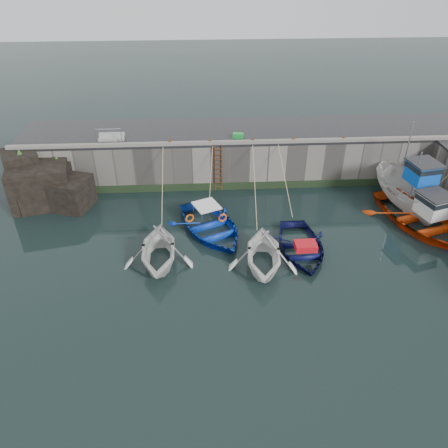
{
  "coord_description": "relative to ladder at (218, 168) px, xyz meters",
  "views": [
    {
      "loc": [
        -3.07,
        -15.37,
        14.07
      ],
      "look_at": [
        -1.97,
        4.03,
        1.2
      ],
      "focal_mm": 35.0,
      "sensor_mm": 36.0,
      "label": 1
    }
  ],
  "objects": [
    {
      "name": "quay_back",
      "position": [
        2.0,
        2.59,
        -0.09
      ],
      "size": [
        30.0,
        5.0,
        3.0
      ],
      "primitive_type": "cube",
      "color": "slate",
      "rests_on": "ground"
    },
    {
      "name": "bollard_b",
      "position": [
        -0.5,
        0.34,
        1.71
      ],
      "size": [
        0.18,
        0.18,
        0.28
      ],
      "primitive_type": "cylinder",
      "color": "#3F1E0F",
      "rests_on": "road_back"
    },
    {
      "name": "fish_crate",
      "position": [
        1.35,
        1.18,
        1.72
      ],
      "size": [
        0.73,
        0.5,
        0.31
      ],
      "primitive_type": "cube",
      "rotation": [
        0.0,
        0.0,
        -0.21
      ],
      "color": "green",
      "rests_on": "road_back"
    },
    {
      "name": "ground",
      "position": [
        2.0,
        -9.91,
        -1.59
      ],
      "size": [
        120.0,
        120.0,
        0.0
      ],
      "primitive_type": "plane",
      "color": "black",
      "rests_on": "ground"
    },
    {
      "name": "railing",
      "position": [
        -6.75,
        1.33,
        1.77
      ],
      "size": [
        1.6,
        1.05,
        1.0
      ],
      "color": "#A5A8AD",
      "rests_on": "road_back"
    },
    {
      "name": "boat_near_blacktrim",
      "position": [
        1.88,
        -8.06,
        -1.59
      ],
      "size": [
        4.21,
        4.75,
        2.32
      ],
      "primitive_type": "imported",
      "rotation": [
        0.0,
        0.0,
        -0.1
      ],
      "color": "white",
      "rests_on": "ground"
    },
    {
      "name": "boat_far_orange",
      "position": [
        11.51,
        -4.8,
        -1.14
      ],
      "size": [
        6.56,
        7.87,
        4.4
      ],
      "rotation": [
        0.0,
        0.0,
        0.29
      ],
      "color": "#E7400C",
      "rests_on": "ground"
    },
    {
      "name": "boat_near_white",
      "position": [
        -3.4,
        -7.44,
        -1.59
      ],
      "size": [
        3.94,
        4.54,
        2.34
      ],
      "primitive_type": "imported",
      "rotation": [
        0.0,
        0.0,
        0.02
      ],
      "color": "silver",
      "rests_on": "ground"
    },
    {
      "name": "bollard_a",
      "position": [
        -3.0,
        0.34,
        1.71
      ],
      "size": [
        0.18,
        0.18,
        0.28
      ],
      "primitive_type": "cylinder",
      "color": "#3F1E0F",
      "rests_on": "road_back"
    },
    {
      "name": "boat_near_blue_rope",
      "position": [
        -0.66,
        -1.1,
        -1.59
      ],
      "size": [
        0.04,
        3.51,
        3.1
      ],
      "primitive_type": null,
      "color": "tan",
      "rests_on": "ground"
    },
    {
      "name": "bollard_c",
      "position": [
        2.2,
        0.34,
        1.71
      ],
      "size": [
        0.18,
        0.18,
        0.28
      ],
      "primitive_type": "cylinder",
      "color": "#3F1E0F",
      "rests_on": "road_back"
    },
    {
      "name": "boat_near_navy",
      "position": [
        4.08,
        -6.87,
        -1.59
      ],
      "size": [
        3.54,
        4.9,
        1.0
      ],
      "primitive_type": "imported",
      "rotation": [
        0.0,
        0.0,
        0.02
      ],
      "color": "#0A0D3F",
      "rests_on": "ground"
    },
    {
      "name": "kerb_back",
      "position": [
        2.0,
        0.24,
        1.67
      ],
      "size": [
        30.0,
        0.3,
        0.2
      ],
      "primitive_type": "cube",
      "color": "slate",
      "rests_on": "road_back"
    },
    {
      "name": "boat_near_blue",
      "position": [
        -0.66,
        -4.78,
        -1.59
      ],
      "size": [
        5.89,
        6.72,
        1.16
      ],
      "primitive_type": "imported",
      "rotation": [
        0.0,
        0.0,
        0.41
      ],
      "color": "#0B31AA",
      "rests_on": "ground"
    },
    {
      "name": "road_back",
      "position": [
        2.0,
        2.59,
        1.49
      ],
      "size": [
        30.0,
        5.0,
        0.16
      ],
      "primitive_type": "cube",
      "color": "black",
      "rests_on": "quay_back"
    },
    {
      "name": "boat_near_blacktrim_rope",
      "position": [
        1.88,
        -2.74,
        -1.59
      ],
      "size": [
        0.04,
        6.21,
        3.1
      ],
      "primitive_type": null,
      "color": "tan",
      "rests_on": "ground"
    },
    {
      "name": "boat_far_white",
      "position": [
        11.51,
        -2.89,
        -0.56
      ],
      "size": [
        3.43,
        6.61,
        5.43
      ],
      "rotation": [
        0.0,
        0.0,
        0.18
      ],
      "color": "silver",
      "rests_on": "ground"
    },
    {
      "name": "boat_near_white_rope",
      "position": [
        -3.4,
        -2.43,
        -1.59
      ],
      "size": [
        0.04,
        5.66,
        3.1
      ],
      "primitive_type": null,
      "color": "tan",
      "rests_on": "ground"
    },
    {
      "name": "rock_outcrop",
      "position": [
        -10.92,
        -0.8,
        -0.33
      ],
      "size": [
        5.85,
        4.24,
        3.41
      ],
      "color": "black",
      "rests_on": "ground"
    },
    {
      "name": "algae_back",
      "position": [
        2.0,
        0.05,
        -1.34
      ],
      "size": [
        30.0,
        0.08,
        0.5
      ],
      "primitive_type": "cube",
      "color": "black",
      "rests_on": "ground"
    },
    {
      "name": "ladder",
      "position": [
        0.0,
        0.0,
        0.0
      ],
      "size": [
        0.51,
        0.08,
        3.2
      ],
      "color": "#3F1E0F",
      "rests_on": "ground"
    },
    {
      "name": "boat_near_navy_rope",
      "position": [
        4.08,
        -2.14,
        -1.59
      ],
      "size": [
        0.04,
        5.15,
        3.1
      ],
      "primitive_type": null,
      "color": "tan",
      "rests_on": "ground"
    },
    {
      "name": "bollard_e",
      "position": [
        8.0,
        0.34,
        1.71
      ],
      "size": [
        0.18,
        0.18,
        0.28
      ],
      "primitive_type": "cylinder",
      "color": "#3F1E0F",
      "rests_on": "road_back"
    },
    {
      "name": "bollard_d",
      "position": [
        4.8,
        0.34,
        1.71
      ],
      "size": [
        0.18,
        0.18,
        0.28
      ],
      "primitive_type": "cylinder",
      "color": "#3F1E0F",
      "rests_on": "road_back"
    }
  ]
}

